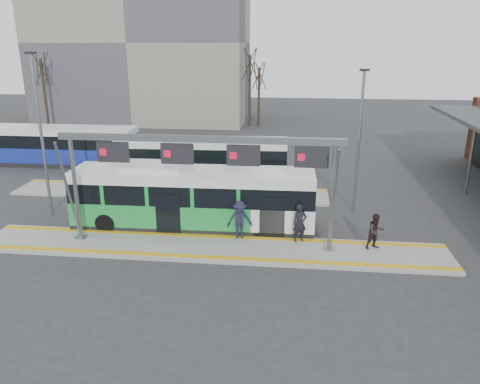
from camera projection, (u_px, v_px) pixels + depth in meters
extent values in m
plane|color=#2D2D30|center=(211.00, 249.00, 22.00)|extent=(120.00, 120.00, 0.00)
cube|color=gray|center=(211.00, 248.00, 21.98)|extent=(22.00, 3.00, 0.15)
cube|color=gray|center=(170.00, 192.00, 29.95)|extent=(20.00, 3.00, 0.15)
cube|color=gold|center=(215.00, 236.00, 23.04)|extent=(22.00, 0.35, 0.02)
cube|color=gold|center=(206.00, 257.00, 20.87)|extent=(22.00, 0.35, 0.02)
cube|color=gold|center=(175.00, 185.00, 31.01)|extent=(20.00, 0.35, 0.02)
cylinder|color=slate|center=(76.00, 189.00, 22.13)|extent=(0.20, 0.20, 5.05)
cube|color=slate|center=(81.00, 237.00, 22.91)|extent=(0.50, 0.50, 0.06)
cylinder|color=slate|center=(69.00, 193.00, 21.47)|extent=(0.12, 1.46, 4.90)
cylinder|color=slate|center=(332.00, 198.00, 20.88)|extent=(0.20, 0.20, 5.05)
cube|color=slate|center=(329.00, 248.00, 21.66)|extent=(0.50, 0.50, 0.06)
cylinder|color=slate|center=(333.00, 203.00, 20.22)|extent=(0.12, 1.46, 4.90)
cube|color=slate|center=(199.00, 139.00, 20.71)|extent=(13.00, 0.25, 0.30)
cube|color=black|center=(113.00, 152.00, 21.35)|extent=(1.50, 0.12, 0.95)
cube|color=red|center=(103.00, 152.00, 21.33)|extent=(0.32, 0.02, 0.32)
cube|color=black|center=(177.00, 154.00, 21.04)|extent=(1.50, 0.12, 0.95)
cube|color=red|center=(167.00, 154.00, 21.02)|extent=(0.32, 0.02, 0.32)
cube|color=black|center=(243.00, 155.00, 20.72)|extent=(1.50, 0.12, 0.95)
cube|color=red|center=(233.00, 156.00, 20.71)|extent=(0.32, 0.02, 0.32)
cube|color=black|center=(312.00, 157.00, 20.41)|extent=(1.50, 0.12, 0.95)
cube|color=red|center=(301.00, 157.00, 20.39)|extent=(0.32, 0.02, 0.32)
cylinder|color=slate|center=(471.00, 161.00, 29.23)|extent=(0.14, 0.14, 4.30)
cube|color=gray|center=(143.00, 42.00, 54.65)|extent=(24.00, 12.00, 18.00)
cube|color=black|center=(194.00, 224.00, 24.56)|extent=(12.39, 2.82, 0.36)
cube|color=#1F8F3B|center=(194.00, 210.00, 24.32)|extent=(12.39, 2.82, 1.18)
cube|color=black|center=(193.00, 190.00, 23.97)|extent=(12.39, 2.74, 1.03)
cube|color=white|center=(192.00, 175.00, 23.73)|extent=(12.39, 2.82, 0.51)
cube|color=orange|center=(315.00, 180.00, 23.21)|extent=(0.08, 1.84, 0.29)
cube|color=white|center=(152.00, 166.00, 23.79)|extent=(3.12, 1.89, 0.31)
cylinder|color=black|center=(106.00, 223.00, 23.74)|extent=(1.03, 0.33, 1.03)
cylinder|color=black|center=(121.00, 207.00, 25.94)|extent=(1.03, 0.33, 1.03)
cylinder|color=black|center=(264.00, 229.00, 23.02)|extent=(1.03, 0.33, 1.03)
cylinder|color=black|center=(266.00, 212.00, 25.22)|extent=(1.03, 0.33, 1.03)
cube|color=black|center=(202.00, 177.00, 32.75)|extent=(11.77, 2.90, 0.34)
cube|color=#1F8F3B|center=(202.00, 167.00, 32.53)|extent=(11.77, 2.90, 1.12)
cube|color=black|center=(202.00, 153.00, 32.20)|extent=(11.76, 2.82, 0.97)
cube|color=white|center=(201.00, 142.00, 31.97)|extent=(11.77, 2.90, 0.49)
cylinder|color=black|center=(140.00, 176.00, 31.91)|extent=(0.98, 0.33, 0.97)
cylinder|color=black|center=(149.00, 168.00, 33.98)|extent=(0.98, 0.33, 0.97)
cylinder|color=black|center=(251.00, 179.00, 31.37)|extent=(0.98, 0.33, 0.97)
cylinder|color=black|center=(253.00, 170.00, 33.44)|extent=(0.98, 0.33, 0.97)
cube|color=black|center=(65.00, 162.00, 36.72)|extent=(11.42, 2.59, 0.35)
cube|color=navy|center=(64.00, 153.00, 36.49)|extent=(11.42, 2.59, 1.14)
cube|color=black|center=(63.00, 140.00, 36.15)|extent=(11.42, 2.51, 0.99)
cube|color=white|center=(61.00, 130.00, 35.92)|extent=(11.42, 2.59, 0.50)
cylinder|color=black|center=(9.00, 161.00, 35.96)|extent=(0.99, 0.30, 0.99)
cylinder|color=black|center=(24.00, 154.00, 38.07)|extent=(0.99, 0.30, 0.99)
cylinder|color=black|center=(101.00, 163.00, 35.22)|extent=(0.99, 0.30, 0.99)
cylinder|color=black|center=(112.00, 156.00, 37.33)|extent=(0.99, 0.30, 0.99)
imported|color=black|center=(300.00, 223.00, 22.23)|extent=(0.78, 0.63, 1.86)
imported|color=black|center=(376.00, 231.00, 21.47)|extent=(1.02, 0.92, 1.71)
imported|color=#1B1C32|center=(240.00, 220.00, 22.57)|extent=(1.36, 0.97, 1.91)
cylinder|color=#382B21|center=(250.00, 91.00, 51.83)|extent=(0.28, 0.28, 7.78)
cylinder|color=#382B21|center=(259.00, 98.00, 51.72)|extent=(0.28, 0.28, 6.44)
cylinder|color=#382B21|center=(45.00, 95.00, 49.65)|extent=(0.28, 0.28, 7.45)
cylinder|color=slate|center=(42.00, 138.00, 24.97)|extent=(0.16, 0.16, 8.75)
cube|color=black|center=(30.00, 53.00, 23.61)|extent=(0.50, 0.25, 0.12)
cylinder|color=slate|center=(359.00, 144.00, 25.69)|extent=(0.16, 0.16, 7.87)
cube|color=black|center=(365.00, 70.00, 24.46)|extent=(0.50, 0.25, 0.12)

